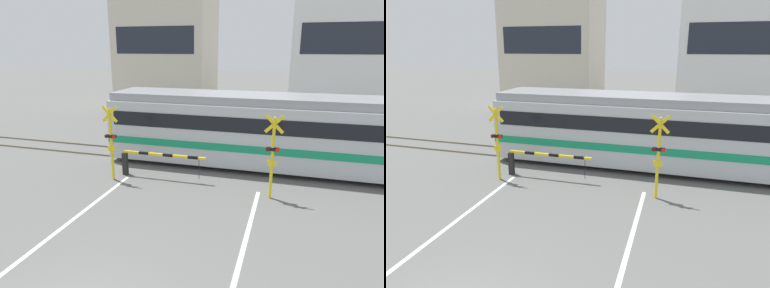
# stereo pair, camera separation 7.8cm
# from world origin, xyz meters

# --- Properties ---
(rail_track_near) EXTENTS (50.00, 0.10, 0.08)m
(rail_track_near) POSITION_xyz_m (0.00, 10.37, 0.04)
(rail_track_near) COLOR #6B6051
(rail_track_near) RESTS_ON ground_plane
(rail_track_far) EXTENTS (50.00, 0.10, 0.08)m
(rail_track_far) POSITION_xyz_m (0.00, 11.80, 0.04)
(rail_track_far) COLOR #6B6051
(rail_track_far) RESTS_ON ground_plane
(road_stripe_left) EXTENTS (0.14, 12.00, 0.01)m
(road_stripe_left) POSITION_xyz_m (-2.75, 2.00, 0.00)
(road_stripe_left) COLOR white
(road_stripe_left) RESTS_ON ground_plane
(commuter_train) EXTENTS (17.11, 3.00, 3.31)m
(commuter_train) POSITION_xyz_m (4.04, 11.08, 1.77)
(commuter_train) COLOR #B7BCC1
(commuter_train) RESTS_ON ground_plane
(crossing_barrier_near) EXTENTS (3.70, 0.20, 1.10)m
(crossing_barrier_near) POSITION_xyz_m (-2.01, 8.30, 0.78)
(crossing_barrier_near) COLOR black
(crossing_barrier_near) RESTS_ON ground_plane
(crossing_barrier_far) EXTENTS (3.70, 0.20, 1.10)m
(crossing_barrier_far) POSITION_xyz_m (2.01, 13.62, 0.78)
(crossing_barrier_far) COLOR black
(crossing_barrier_far) RESTS_ON ground_plane
(crossing_signal_left) EXTENTS (0.68, 0.15, 3.12)m
(crossing_signal_left) POSITION_xyz_m (-3.20, 7.60, 1.72)
(crossing_signal_left) COLOR yellow
(crossing_signal_left) RESTS_ON ground_plane
(crossing_signal_right) EXTENTS (0.68, 0.15, 3.12)m
(crossing_signal_right) POSITION_xyz_m (3.20, 7.60, 1.72)
(crossing_signal_right) COLOR yellow
(crossing_signal_right) RESTS_ON ground_plane
(pedestrian) EXTENTS (0.38, 0.22, 1.57)m
(pedestrian) POSITION_xyz_m (0.15, 17.17, 0.89)
(pedestrian) COLOR brown
(pedestrian) RESTS_ON ground_plane
(building_left_of_street) EXTENTS (8.00, 6.00, 10.66)m
(building_left_of_street) POSITION_xyz_m (-7.35, 25.37, 5.33)
(building_left_of_street) COLOR beige
(building_left_of_street) RESTS_ON ground_plane
(building_right_of_street) EXTENTS (7.60, 6.00, 10.76)m
(building_right_of_street) POSITION_xyz_m (7.15, 25.37, 5.38)
(building_right_of_street) COLOR white
(building_right_of_street) RESTS_ON ground_plane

